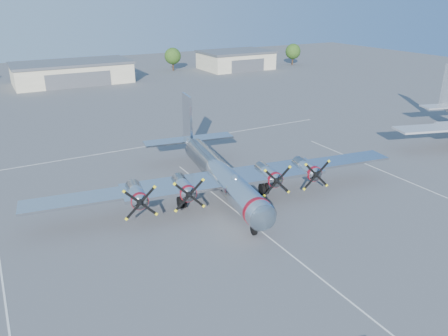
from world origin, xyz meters
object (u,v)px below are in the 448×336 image
tree_far_east (293,51)px  main_bomber_b29 (219,194)px  hangar_east (236,60)px  tree_east (173,56)px  hangar_center (72,72)px

tree_far_east → main_bomber_b29: bearing=-132.0°
hangar_east → tree_east: (-18.00, 6.04, 1.51)m
main_bomber_b29 → tree_far_east: bearing=56.2°
hangar_center → tree_east: 30.64m
main_bomber_b29 → tree_east: bearing=78.6°
hangar_center → tree_east: size_ratio=4.31×
hangar_center → main_bomber_b29: hangar_center is taller
hangar_center → tree_east: bearing=11.4°
tree_far_east → main_bomber_b29: size_ratio=0.16×
hangar_center → main_bomber_b29: (0.42, -76.90, -2.71)m
tree_east → tree_far_east: (38.00, -8.00, 0.00)m
hangar_center → main_bomber_b29: size_ratio=0.71×
hangar_east → main_bomber_b29: 90.47m
hangar_center → tree_far_east: size_ratio=4.31×
tree_east → hangar_center: bearing=-168.6°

